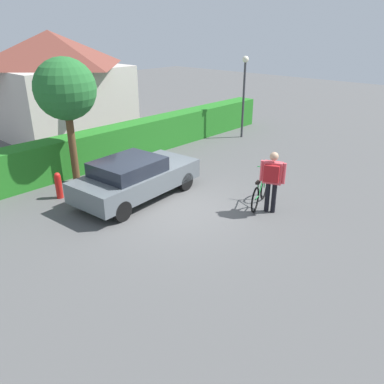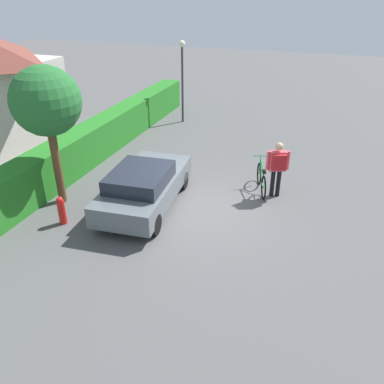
{
  "view_description": "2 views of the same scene",
  "coord_description": "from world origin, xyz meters",
  "px_view_note": "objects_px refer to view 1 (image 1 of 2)",
  "views": [
    {
      "loc": [
        -7.0,
        -6.87,
        4.79
      ],
      "look_at": [
        -0.13,
        -0.53,
        0.73
      ],
      "focal_mm": 35.77,
      "sensor_mm": 36.0,
      "label": 1
    },
    {
      "loc": [
        -9.45,
        -3.14,
        5.88
      ],
      "look_at": [
        -0.44,
        0.05,
        0.78
      ],
      "focal_mm": 37.21,
      "sensor_mm": 36.0,
      "label": 2
    }
  ],
  "objects_px": {
    "street_lamp": "(244,85)",
    "person_rider": "(272,177)",
    "tree_kerbside": "(65,90)",
    "fire_hydrant": "(59,185)",
    "parked_car_near": "(135,177)",
    "bicycle": "(260,192)"
  },
  "relations": [
    {
      "from": "parked_car_near",
      "to": "street_lamp",
      "type": "height_order",
      "value": "street_lamp"
    },
    {
      "from": "parked_car_near",
      "to": "tree_kerbside",
      "type": "bearing_deg",
      "value": 101.44
    },
    {
      "from": "street_lamp",
      "to": "tree_kerbside",
      "type": "distance_m",
      "value": 8.4
    },
    {
      "from": "parked_car_near",
      "to": "person_rider",
      "type": "relative_size",
      "value": 2.34
    },
    {
      "from": "bicycle",
      "to": "person_rider",
      "type": "bearing_deg",
      "value": -113.37
    },
    {
      "from": "parked_car_near",
      "to": "street_lamp",
      "type": "distance_m",
      "value": 8.22
    },
    {
      "from": "parked_car_near",
      "to": "fire_hydrant",
      "type": "relative_size",
      "value": 5.02
    },
    {
      "from": "street_lamp",
      "to": "parked_car_near",
      "type": "bearing_deg",
      "value": -167.26
    },
    {
      "from": "street_lamp",
      "to": "person_rider",
      "type": "bearing_deg",
      "value": -138.51
    },
    {
      "from": "person_rider",
      "to": "fire_hydrant",
      "type": "xyz_separation_m",
      "value": [
        -3.47,
        5.2,
        -0.65
      ]
    },
    {
      "from": "bicycle",
      "to": "street_lamp",
      "type": "distance_m",
      "value": 7.72
    },
    {
      "from": "parked_car_near",
      "to": "bicycle",
      "type": "relative_size",
      "value": 2.48
    },
    {
      "from": "bicycle",
      "to": "fire_hydrant",
      "type": "distance_m",
      "value": 5.98
    },
    {
      "from": "tree_kerbside",
      "to": "fire_hydrant",
      "type": "height_order",
      "value": "tree_kerbside"
    },
    {
      "from": "fire_hydrant",
      "to": "bicycle",
      "type": "bearing_deg",
      "value": -52.16
    },
    {
      "from": "tree_kerbside",
      "to": "fire_hydrant",
      "type": "xyz_separation_m",
      "value": [
        -1.06,
        -0.77,
        -2.59
      ]
    },
    {
      "from": "parked_car_near",
      "to": "person_rider",
      "type": "distance_m",
      "value": 3.98
    },
    {
      "from": "bicycle",
      "to": "person_rider",
      "type": "height_order",
      "value": "person_rider"
    },
    {
      "from": "tree_kerbside",
      "to": "fire_hydrant",
      "type": "bearing_deg",
      "value": -143.89
    },
    {
      "from": "person_rider",
      "to": "tree_kerbside",
      "type": "distance_m",
      "value": 6.72
    },
    {
      "from": "parked_car_near",
      "to": "tree_kerbside",
      "type": "height_order",
      "value": "tree_kerbside"
    },
    {
      "from": "person_rider",
      "to": "street_lamp",
      "type": "height_order",
      "value": "street_lamp"
    }
  ]
}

